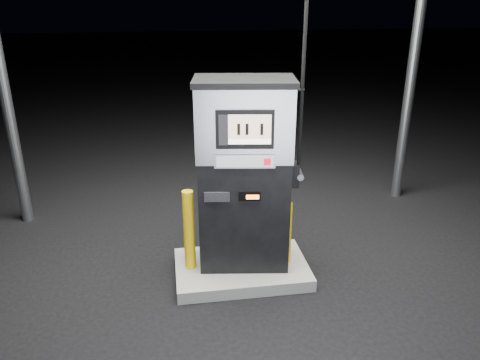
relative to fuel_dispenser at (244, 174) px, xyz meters
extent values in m
plane|color=black|center=(-0.05, -0.07, -1.30)|extent=(80.00, 80.00, 0.00)
cube|color=slate|center=(-0.05, -0.07, -1.23)|extent=(1.60, 1.00, 0.15)
cylinder|color=gray|center=(-3.05, 1.93, 0.95)|extent=(0.16, 0.16, 4.50)
cylinder|color=gray|center=(2.95, 1.93, 0.95)|extent=(0.16, 0.16, 4.50)
cube|color=black|center=(0.00, 0.00, -0.47)|extent=(1.11, 0.74, 1.36)
cube|color=#AEAEB5|center=(0.00, 0.00, 0.62)|extent=(1.13, 0.76, 0.82)
cube|color=black|center=(0.00, 0.00, 1.06)|extent=(1.18, 0.81, 0.07)
cube|color=black|center=(-0.05, -0.31, 0.61)|extent=(0.61, 0.12, 0.41)
cube|color=#C2A78C|center=(0.00, -0.33, 0.64)|extent=(0.44, 0.07, 0.26)
cube|color=white|center=(0.00, -0.33, 0.49)|extent=(0.44, 0.07, 0.05)
cube|color=#AEAEB5|center=(-0.05, -0.31, 0.26)|extent=(0.65, 0.12, 0.15)
cube|color=#929499|center=(-0.05, -0.33, 0.26)|extent=(0.59, 0.09, 0.11)
cube|color=red|center=(0.19, -0.36, 0.26)|extent=(0.08, 0.01, 0.08)
cube|color=black|center=(0.01, -0.31, -0.15)|extent=(0.24, 0.06, 0.10)
cube|color=#FF550C|center=(0.04, -0.33, -0.15)|extent=(0.14, 0.02, 0.05)
cube|color=black|center=(-0.35, -0.26, -0.15)|extent=(0.28, 0.07, 0.11)
cube|color=black|center=(0.56, -0.08, -0.01)|extent=(0.14, 0.21, 0.27)
cylinder|color=gray|center=(0.63, -0.09, -0.01)|extent=(0.11, 0.25, 0.08)
cylinder|color=black|center=(0.60, -0.14, 1.81)|extent=(0.04, 0.04, 3.37)
cylinder|color=yellow|center=(-0.66, -0.03, -0.66)|extent=(0.15, 0.15, 0.99)
cylinder|color=yellow|center=(0.50, -0.10, -0.75)|extent=(0.12, 0.12, 0.80)
camera|label=1|loc=(-0.82, -4.94, 1.93)|focal=35.00mm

